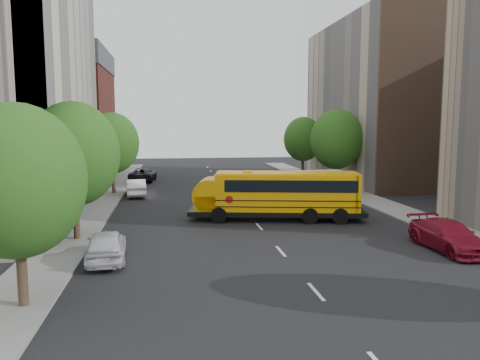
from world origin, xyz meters
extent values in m
plane|color=black|center=(0.00, 0.00, 0.00)|extent=(120.00, 120.00, 0.00)
cube|color=slate|center=(-11.50, 5.00, 0.06)|extent=(3.00, 80.00, 0.12)
cube|color=slate|center=(11.50, 5.00, 0.06)|extent=(3.00, 80.00, 0.12)
cube|color=silver|center=(0.00, 10.00, 0.01)|extent=(0.15, 64.00, 0.01)
cube|color=maroon|center=(-18.00, 28.00, 6.50)|extent=(10.00, 15.00, 13.00)
cube|color=#BAA491|center=(18.00, 20.00, 9.00)|extent=(10.00, 22.00, 18.00)
cube|color=brown|center=(18.00, 9.00, 9.00)|extent=(10.10, 0.30, 18.00)
cylinder|color=yellow|center=(28.00, 28.00, 17.50)|extent=(1.00, 1.00, 35.00)
cylinder|color=#38281C|center=(-11.00, -14.00, 1.35)|extent=(0.36, 0.36, 2.70)
ellipsoid|color=#2C5416|center=(-11.00, -14.00, 4.65)|extent=(4.80, 4.80, 5.52)
cylinder|color=#38281C|center=(-11.00, -4.00, 1.44)|extent=(0.36, 0.36, 2.88)
ellipsoid|color=#2C5416|center=(-11.00, -4.00, 4.96)|extent=(5.12, 5.12, 5.89)
cylinder|color=#38281C|center=(-11.00, 14.00, 1.40)|extent=(0.36, 0.36, 2.81)
ellipsoid|color=#2C5416|center=(-11.00, 14.00, 4.84)|extent=(4.99, 4.99, 5.74)
cylinder|color=#38281C|center=(11.00, 14.00, 1.48)|extent=(0.36, 0.36, 2.95)
ellipsoid|color=#2C5416|center=(11.00, 14.00, 5.08)|extent=(5.25, 5.25, 6.04)
cylinder|color=#38281C|center=(11.00, 26.00, 1.37)|extent=(0.36, 0.36, 2.74)
ellipsoid|color=#2C5416|center=(11.00, 26.00, 4.71)|extent=(4.86, 4.86, 5.59)
cube|color=black|center=(1.60, -0.04, 0.59)|extent=(12.35, 4.99, 0.32)
cube|color=#F1A104|center=(2.33, -0.18, 1.99)|extent=(10.02, 4.48, 2.47)
cube|color=#F1A104|center=(-3.26, 0.90, 1.24)|extent=(2.37, 2.80, 1.08)
cube|color=black|center=(-2.15, 0.69, 2.53)|extent=(1.00, 2.53, 1.29)
cube|color=#F1A104|center=(2.33, -0.18, 3.25)|extent=(9.98, 4.27, 0.15)
cube|color=black|center=(2.55, -0.22, 2.53)|extent=(9.19, 4.38, 0.81)
cube|color=black|center=(2.33, -0.18, 1.13)|extent=(10.03, 4.55, 0.06)
cube|color=black|center=(2.33, -0.18, 1.56)|extent=(10.03, 4.55, 0.06)
cube|color=#F1A104|center=(7.14, -1.11, 1.99)|extent=(0.67, 2.67, 2.47)
cube|color=#F1A104|center=(-0.52, 0.37, 3.36)|extent=(0.76, 0.76, 0.11)
cube|color=#F1A104|center=(4.76, -0.65, 3.36)|extent=(0.76, 0.76, 0.11)
cylinder|color=#F1A104|center=(-3.26, 0.90, 1.78)|extent=(2.69, 2.86, 2.26)
cylinder|color=red|center=(-2.06, -0.81, 1.61)|extent=(0.54, 0.14, 0.54)
cylinder|color=black|center=(-2.78, -0.56, 0.54)|extent=(1.12, 0.52, 1.08)
cylinder|color=black|center=(-2.27, 2.08, 0.54)|extent=(1.12, 0.52, 1.08)
cylinder|color=black|center=(3.66, -1.81, 0.54)|extent=(1.12, 0.52, 1.08)
cylinder|color=black|center=(4.18, 0.83, 0.54)|extent=(1.12, 0.52, 1.08)
cylinder|color=black|center=(5.78, -2.22, 0.54)|extent=(1.12, 0.52, 1.08)
cylinder|color=black|center=(6.29, 0.42, 0.54)|extent=(1.12, 0.52, 1.08)
cube|color=black|center=(6.99, 9.00, 0.47)|extent=(5.79, 2.27, 0.28)
cube|color=silver|center=(7.46, 9.03, 1.47)|extent=(4.46, 2.08, 1.70)
cube|color=silver|center=(4.91, 8.86, 1.18)|extent=(1.44, 1.88, 1.14)
cube|color=silver|center=(7.46, 9.03, 2.37)|extent=(4.66, 2.19, 0.11)
cylinder|color=black|center=(4.98, 7.92, 0.40)|extent=(0.81, 0.29, 0.80)
cylinder|color=black|center=(4.85, 9.81, 0.40)|extent=(0.81, 0.29, 0.80)
cylinder|color=black|center=(7.24, 8.07, 0.40)|extent=(0.81, 0.29, 0.80)
cylinder|color=black|center=(7.12, 9.96, 0.40)|extent=(0.81, 0.29, 0.80)
cylinder|color=black|center=(9.32, 8.21, 0.40)|extent=(0.81, 0.29, 0.80)
cylinder|color=black|center=(9.20, 10.09, 0.40)|extent=(0.81, 0.29, 0.80)
imported|color=silver|center=(-8.80, -8.42, 0.78)|extent=(2.19, 4.72, 1.57)
imported|color=white|center=(-8.80, 12.30, 0.79)|extent=(2.15, 4.94, 1.58)
imported|color=black|center=(-8.80, 23.63, 0.79)|extent=(3.21, 5.94, 1.58)
imported|color=maroon|center=(8.80, -9.09, 0.78)|extent=(2.34, 5.41, 1.55)
imported|color=#383760|center=(8.80, 16.90, 0.66)|extent=(1.78, 3.98, 1.33)
camera|label=1|loc=(-5.66, -31.28, 6.65)|focal=35.00mm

